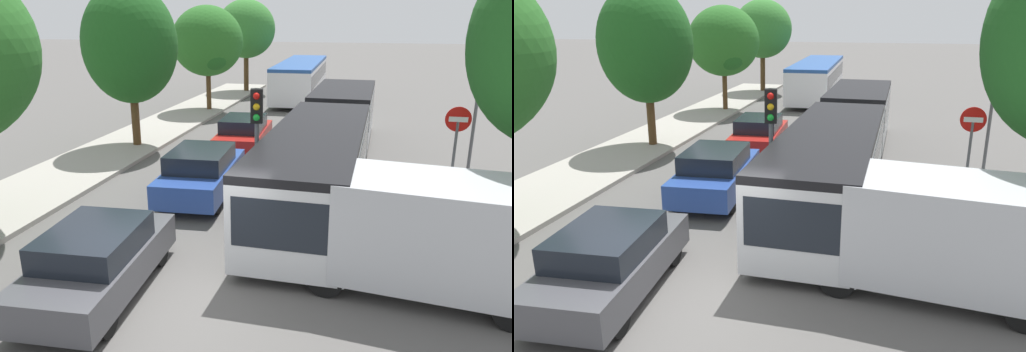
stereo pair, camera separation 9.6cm
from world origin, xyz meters
The scene contains 14 objects.
ground_plane centered at (0.00, 0.00, 0.00)m, with size 200.00×200.00×0.00m, color #565451.
kerb_strip_left centered at (-6.90, 12.59, 0.07)m, with size 3.20×35.18×0.14m, color #9E998E.
articulated_bus centered at (1.71, 8.41, 1.35)m, with size 2.60×15.78×2.34m.
city_bus_rear centered at (-1.84, 25.18, 1.38)m, with size 2.79×11.16×2.39m.
queued_car_graphite centered at (-1.86, -0.23, 0.72)m, with size 2.00×4.17×1.41m.
queued_car_blue centered at (-1.80, 5.55, 0.74)m, with size 2.08×4.34×1.47m.
queued_car_red centered at (-1.92, 10.88, 0.71)m, with size 1.99×4.15×1.41m.
white_van centered at (4.35, 1.37, 1.24)m, with size 5.19×2.49×2.31m.
traffic_light centered at (0.09, 4.73, 2.50)m, with size 0.36×0.38×3.40m.
no_entry_sign centered at (5.37, 6.67, 1.88)m, with size 0.70×0.08×2.82m.
direction_sign_post centered at (6.10, 8.39, 2.55)m, with size 0.14×1.40×3.60m.
tree_left_mid centered at (-6.31, 10.42, 4.04)m, with size 3.71×3.71×6.46m.
tree_left_far centered at (-6.08, 18.93, 3.80)m, with size 3.94×3.94×5.79m.
tree_left_distant centered at (-6.00, 26.82, 4.26)m, with size 4.04×4.04×6.33m.
Camera 1 is at (3.13, -7.89, 5.19)m, focal length 35.00 mm.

